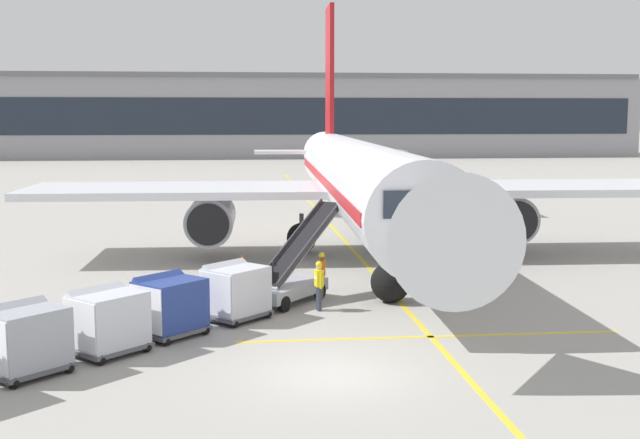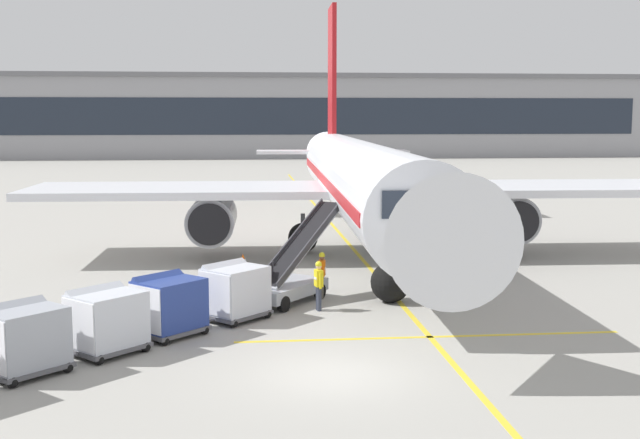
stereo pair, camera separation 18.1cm
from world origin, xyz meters
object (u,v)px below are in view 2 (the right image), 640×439
Objects in this scene: belt_loader at (288,276)px; ground_crew_by_loader at (322,272)px; baggage_cart_lead at (234,290)px; baggage_cart_second at (168,304)px; baggage_cart_fourth at (23,338)px; safety_cone_engine_keepout at (243,261)px; ground_crew_by_carts at (319,282)px; baggage_cart_third at (106,319)px; parked_airplane at (359,180)px.

belt_loader is 2.74× the size of ground_crew_by_loader.
baggage_cart_lead and baggage_cart_second have the same top height.
ground_crew_by_loader is at bearing 41.94° from baggage_cart_second.
belt_loader is 1.87× the size of baggage_cart_lead.
baggage_cart_fourth is at bearing -135.85° from baggage_cart_lead.
ground_crew_by_loader is 7.01m from safety_cone_engine_keepout.
belt_loader reaches higher than safety_cone_engine_keepout.
belt_loader is at bearing 52.01° from baggage_cart_lead.
baggage_cart_fourth reaches higher than ground_crew_by_carts.
ground_crew_by_carts is (8.39, 6.31, -0.00)m from baggage_cart_fourth.
baggage_cart_third is 3.88× the size of safety_cone_engine_keepout.
belt_loader is at bearing 122.59° from ground_crew_by_carts.
baggage_cart_fourth is at bearing -136.70° from baggage_cart_third.
baggage_cart_third is 1.00× the size of baggage_cart_fourth.
ground_crew_by_carts is at bearing 18.86° from baggage_cart_lead.
belt_loader reaches higher than ground_crew_by_carts.
baggage_cart_second is at bearing 45.11° from baggage_cart_fourth.
baggage_cart_second is (-8.02, -14.06, -2.64)m from parked_airplane.
belt_loader is (-4.05, -9.72, -2.71)m from parked_airplane.
belt_loader is 5.88m from baggage_cart_second.
baggage_cart_lead is at bearing -161.14° from ground_crew_by_carts.
baggage_cart_fourth is at bearing -111.84° from safety_cone_engine_keepout.
baggage_cart_lead is 7.63m from baggage_cart_fourth.
belt_loader is at bearing 47.42° from baggage_cart_third.
safety_cone_engine_keepout is at bearing 68.16° from baggage_cart_fourth.
parked_airplane is at bearing 56.78° from baggage_cart_fourth.
parked_airplane is at bearing 27.90° from safety_cone_engine_keepout.
safety_cone_engine_keepout is at bearing 72.71° from baggage_cart_third.
parked_airplane reaches higher than baggage_cart_lead.
belt_loader is at bearing -164.02° from ground_crew_by_loader.
baggage_cart_second is at bearing 47.04° from baggage_cart_third.
belt_loader is at bearing -76.62° from safety_cone_engine_keepout.
baggage_cart_lead is at bearing -116.17° from parked_airplane.
parked_airplane is 13.86m from baggage_cart_lead.
parked_airplane is 18.69m from baggage_cart_third.
baggage_cart_lead reaches higher than safety_cone_engine_keepout.
parked_airplane is 10.87m from belt_loader.
belt_loader is 8.25m from baggage_cart_third.
belt_loader reaches higher than baggage_cart_lead.
baggage_cart_second is 1.46× the size of ground_crew_by_loader.
baggage_cart_second reaches higher than safety_cone_engine_keepout.
ground_crew_by_carts is (2.91, 1.00, -0.00)m from baggage_cart_lead.
safety_cone_engine_keepout is (0.35, 9.22, -0.68)m from baggage_cart_lead.
safety_cone_engine_keepout is at bearing 107.29° from ground_crew_by_carts.
baggage_cart_fourth is at bearing -123.22° from parked_airplane.
ground_crew_by_loader is 1.89m from ground_crew_by_carts.
parked_airplane is 10.11m from ground_crew_by_loader.
baggage_cart_third and baggage_cart_fourth have the same top height.
ground_crew_by_carts is (6.55, 4.57, -0.00)m from baggage_cart_third.
ground_crew_by_carts is at bearing -57.41° from belt_loader.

